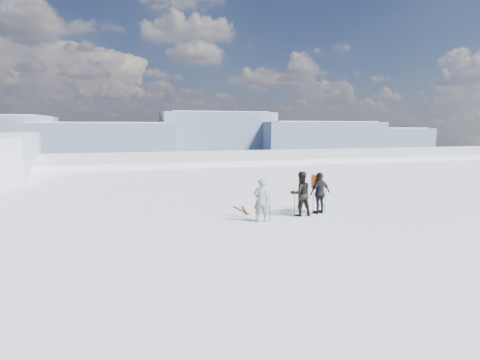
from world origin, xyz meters
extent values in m
plane|color=white|center=(0.00, 60.00, -17.50)|extent=(220.00, 208.01, 71.62)
cube|color=white|center=(0.00, 30.00, -6.50)|extent=(180.00, 16.00, 14.00)
plane|color=#1F2B49|center=(0.00, 290.00, -30.00)|extent=(820.00, 820.00, 0.00)
cube|color=slate|center=(-40.00, 440.00, -11.00)|extent=(160.00, 80.00, 38.00)
cube|color=white|center=(-40.00, 440.00, 5.00)|extent=(136.00, 70.00, 8.00)
cube|color=slate|center=(100.00, 470.00, -4.00)|extent=(140.00, 80.00, 52.00)
cube|color=white|center=(100.00, 470.00, 19.00)|extent=(119.00, 70.00, 8.00)
cube|color=slate|center=(230.00, 440.00, -10.00)|extent=(160.00, 80.00, 40.00)
cube|color=white|center=(230.00, 440.00, 7.00)|extent=(136.00, 70.00, 8.00)
cube|color=slate|center=(350.00, 470.00, -14.00)|extent=(130.00, 80.00, 32.00)
cube|color=white|center=(350.00, 470.00, -1.00)|extent=(110.50, 70.00, 8.00)
cone|color=black|center=(-19.00, 35.00, -3.00)|extent=(5.60, 5.60, 10.00)
cone|color=black|center=(-18.00, 32.00, -3.00)|extent=(5.60, 5.60, 10.00)
imported|color=gray|center=(-1.91, 1.46, 0.86)|extent=(0.67, 0.48, 1.72)
imported|color=black|center=(0.01, 1.93, 0.94)|extent=(0.94, 0.74, 1.88)
imported|color=black|center=(0.99, 2.08, 0.90)|extent=(1.13, 0.69, 1.80)
cube|color=#EC5C16|center=(0.93, 2.32, 2.09)|extent=(0.43, 0.30, 0.58)
cylinder|color=black|center=(-2.16, 1.33, 0.61)|extent=(0.02, 0.02, 1.21)
cylinder|color=black|center=(-1.58, 1.36, 0.61)|extent=(0.02, 0.02, 1.22)
cylinder|color=black|center=(-0.31, 1.81, 0.60)|extent=(0.02, 0.02, 1.21)
cylinder|color=black|center=(0.31, 1.89, 0.63)|extent=(0.02, 0.02, 1.27)
cylinder|color=black|center=(0.66, 2.05, 0.64)|extent=(0.02, 0.02, 1.28)
cylinder|color=black|center=(1.22, 2.02, 0.59)|extent=(0.02, 0.02, 1.17)
cube|color=black|center=(-2.12, 3.52, 0.01)|extent=(0.30, 1.70, 0.03)
cube|color=black|center=(-1.98, 3.52, 0.01)|extent=(0.39, 1.69, 0.03)
camera|label=1|loc=(-6.71, -12.21, 3.72)|focal=28.00mm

